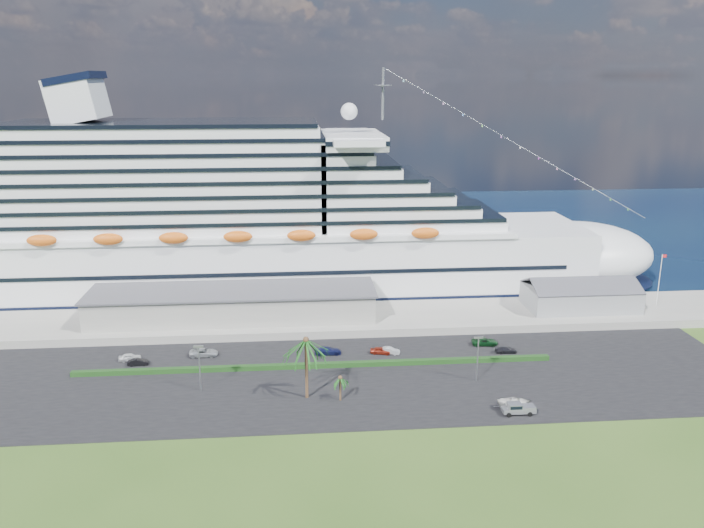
{
  "coord_description": "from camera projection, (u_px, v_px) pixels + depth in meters",
  "views": [
    {
      "loc": [
        -11.4,
        -101.01,
        52.13
      ],
      "look_at": [
        -0.2,
        30.0,
        15.96
      ],
      "focal_mm": 35.0,
      "sensor_mm": 36.0,
      "label": 1
    }
  ],
  "objects": [
    {
      "name": "port_shed",
      "position": [
        580.0,
        297.0,
        153.33
      ],
      "size": [
        24.0,
        12.31,
        7.37
      ],
      "color": "gray",
      "rests_on": "wharf"
    },
    {
      "name": "parked_car_4",
      "position": [
        381.0,
        351.0,
        132.6
      ],
      "size": [
        4.23,
        2.47,
        1.35
      ],
      "primitive_type": "imported",
      "rotation": [
        0.0,
        0.0,
        1.34
      ],
      "color": "maroon",
      "rests_on": "asphalt_lot"
    },
    {
      "name": "parked_car_0",
      "position": [
        130.0,
        357.0,
        129.42
      ],
      "size": [
        4.27,
        2.18,
        1.39
      ],
      "primitive_type": "imported",
      "rotation": [
        0.0,
        0.0,
        1.71
      ],
      "color": "silver",
      "rests_on": "asphalt_lot"
    },
    {
      "name": "asphalt_lot",
      "position": [
        362.0,
        378.0,
        122.35
      ],
      "size": [
        140.0,
        38.0,
        0.12
      ],
      "primitive_type": "cube",
      "color": "black",
      "rests_on": "ground"
    },
    {
      "name": "lamp_post_right",
      "position": [
        478.0,
        353.0,
        119.71
      ],
      "size": [
        1.6,
        0.35,
        8.27
      ],
      "color": "gray",
      "rests_on": "asphalt_lot"
    },
    {
      "name": "lamp_post_left",
      "position": [
        199.0,
        363.0,
        115.77
      ],
      "size": [
        1.6,
        0.35,
        8.27
      ],
      "color": "gray",
      "rests_on": "asphalt_lot"
    },
    {
      "name": "cruise_ship",
      "position": [
        253.0,
        226.0,
        167.09
      ],
      "size": [
        191.0,
        38.0,
        54.0
      ],
      "color": "silver",
      "rests_on": "ground"
    },
    {
      "name": "palm_tall",
      "position": [
        306.0,
        347.0,
        112.38
      ],
      "size": [
        8.82,
        8.82,
        11.13
      ],
      "color": "#47301E",
      "rests_on": "ground"
    },
    {
      "name": "parked_car_5",
      "position": [
        390.0,
        351.0,
        132.61
      ],
      "size": [
        4.17,
        2.46,
        1.3
      ],
      "primitive_type": "imported",
      "rotation": [
        0.0,
        0.0,
        1.27
      ],
      "color": "#B7BBBF",
      "rests_on": "asphalt_lot"
    },
    {
      "name": "parked_car_7",
      "position": [
        506.0,
        350.0,
        133.1
      ],
      "size": [
        4.3,
        1.84,
        1.23
      ],
      "primitive_type": "imported",
      "rotation": [
        0.0,
        0.0,
        1.54
      ],
      "color": "black",
      "rests_on": "asphalt_lot"
    },
    {
      "name": "terminal_building",
      "position": [
        233.0,
        303.0,
        146.84
      ],
      "size": [
        61.0,
        15.0,
        6.3
      ],
      "color": "gray",
      "rests_on": "wharf"
    },
    {
      "name": "water",
      "position": [
        328.0,
        232.0,
        236.68
      ],
      "size": [
        420.0,
        160.0,
        0.02
      ],
      "primitive_type": "cube",
      "color": "black",
      "rests_on": "ground"
    },
    {
      "name": "palm_short",
      "position": [
        340.0,
        381.0,
        112.86
      ],
      "size": [
        3.53,
        3.53,
        4.56
      ],
      "color": "#47301E",
      "rests_on": "ground"
    },
    {
      "name": "boat_trailer",
      "position": [
        515.0,
        402.0,
        110.46
      ],
      "size": [
        6.23,
        3.98,
        1.8
      ],
      "color": "gray",
      "rests_on": "asphalt_lot"
    },
    {
      "name": "pickup_truck",
      "position": [
        518.0,
        408.0,
        108.89
      ],
      "size": [
        5.31,
        2.12,
        1.87
      ],
      "color": "black",
      "rests_on": "asphalt_lot"
    },
    {
      "name": "parked_car_6",
      "position": [
        485.0,
        342.0,
        136.9
      ],
      "size": [
        5.42,
        2.94,
        1.44
      ],
      "primitive_type": "imported",
      "rotation": [
        0.0,
        0.0,
        1.46
      ],
      "color": "#0D3717",
      "rests_on": "asphalt_lot"
    },
    {
      "name": "parked_car_2",
      "position": [
        204.0,
        352.0,
        131.49
      ],
      "size": [
        5.43,
        2.53,
        1.5
      ],
      "primitive_type": "imported",
      "rotation": [
        0.0,
        0.0,
        1.58
      ],
      "color": "#A3A8AC",
      "rests_on": "asphalt_lot"
    },
    {
      "name": "hedge",
      "position": [
        316.0,
        365.0,
        126.36
      ],
      "size": [
        88.0,
        1.1,
        0.9
      ],
      "primitive_type": "cube",
      "color": "black",
      "rests_on": "asphalt_lot"
    },
    {
      "name": "parked_car_1",
      "position": [
        138.0,
        362.0,
        127.39
      ],
      "size": [
        3.92,
        1.57,
        1.27
      ],
      "primitive_type": "imported",
      "rotation": [
        0.0,
        0.0,
        1.63
      ],
      "color": "black",
      "rests_on": "asphalt_lot"
    },
    {
      "name": "flagpole",
      "position": [
        660.0,
        278.0,
        153.78
      ],
      "size": [
        1.08,
        0.16,
        12.0
      ],
      "color": "silver",
      "rests_on": "wharf"
    },
    {
      "name": "wharf",
      "position": [
        349.0,
        318.0,
        149.99
      ],
      "size": [
        240.0,
        20.0,
        1.8
      ],
      "primitive_type": "cube",
      "color": "gray",
      "rests_on": "ground"
    },
    {
      "name": "parked_car_3",
      "position": [
        328.0,
        351.0,
        132.35
      ],
      "size": [
        5.17,
        2.2,
        1.49
      ],
      "primitive_type": "imported",
      "rotation": [
        0.0,
        0.0,
        1.59
      ],
      "color": "#15194A",
      "rests_on": "asphalt_lot"
    },
    {
      "name": "ground",
      "position": [
        369.0,
        407.0,
        111.8
      ],
      "size": [
        420.0,
        420.0,
        0.0
      ],
      "primitive_type": "plane",
      "color": "#32511B",
      "rests_on": "ground"
    }
  ]
}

